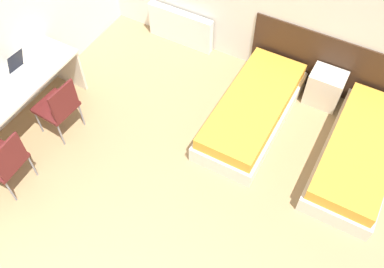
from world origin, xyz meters
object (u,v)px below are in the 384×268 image
object	(u,v)px
bed_near_door	(359,154)
nightstand	(325,88)
bed_near_window	(252,111)
chair_near_laptop	(59,106)
chair_near_notebook	(5,160)
laptop	(22,70)

from	to	relation	value
bed_near_door	nightstand	world-z (taller)	nightstand
nightstand	bed_near_window	bearing A→B (deg)	-131.61
bed_near_window	chair_near_laptop	xyz separation A→B (m)	(-2.13, -1.38, 0.31)
bed_near_window	bed_near_door	size ratio (longest dim) A/B	1.00
chair_near_notebook	nightstand	bearing A→B (deg)	45.49
chair_near_notebook	laptop	bearing A→B (deg)	115.36
chair_near_laptop	chair_near_notebook	world-z (taller)	same
bed_near_window	laptop	xyz separation A→B (m)	(-2.67, -1.31, 0.63)
bed_near_door	chair_near_notebook	distance (m)	4.31
bed_near_door	chair_near_notebook	size ratio (longest dim) A/B	2.24
bed_near_door	laptop	distance (m)	4.39
bed_near_window	chair_near_notebook	xyz separation A→B (m)	(-2.13, -2.34, 0.31)
chair_near_laptop	laptop	size ratio (longest dim) A/B	2.57
bed_near_door	chair_near_notebook	world-z (taller)	chair_near_notebook
bed_near_door	nightstand	size ratio (longest dim) A/B	3.80
nightstand	laptop	size ratio (longest dim) A/B	1.51
bed_near_window	chair_near_laptop	distance (m)	2.56
bed_near_door	chair_near_laptop	bearing A→B (deg)	-159.04
nightstand	chair_near_laptop	xyz separation A→B (m)	(-2.87, -2.21, 0.24)
chair_near_laptop	bed_near_window	bearing A→B (deg)	36.63
bed_near_window	nightstand	xyz separation A→B (m)	(0.73, 0.83, 0.06)
bed_near_window	laptop	distance (m)	3.05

